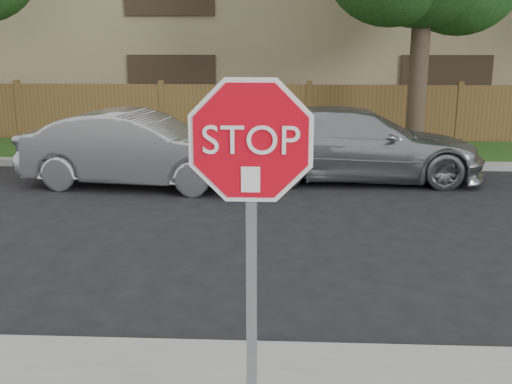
{
  "coord_description": "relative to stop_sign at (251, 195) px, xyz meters",
  "views": [
    {
      "loc": [
        -0.62,
        -4.87,
        2.69
      ],
      "look_at": [
        -0.81,
        -0.9,
        1.7
      ],
      "focal_mm": 42.0,
      "sensor_mm": 36.0,
      "label": 1
    }
  ],
  "objects": [
    {
      "name": "grass_strip",
      "position": [
        0.81,
        11.28,
        -1.77
      ],
      "size": [
        70.0,
        3.0,
        0.12
      ],
      "primitive_type": "cube",
      "color": "#1E4714",
      "rests_on": "ground"
    },
    {
      "name": "sedan_left",
      "position": [
        -2.61,
        7.77,
        -1.11
      ],
      "size": [
        4.51,
        2.03,
        1.44
      ],
      "primitive_type": "imported",
      "rotation": [
        0.0,
        0.0,
        1.45
      ],
      "color": "#A4A5A9",
      "rests_on": "ground"
    },
    {
      "name": "ground",
      "position": [
        0.81,
        1.48,
        -1.83
      ],
      "size": [
        90.0,
        90.0,
        0.0
      ],
      "primitive_type": "plane",
      "color": "black",
      "rests_on": "ground"
    },
    {
      "name": "sedan_right",
      "position": [
        1.61,
        8.54,
        -1.11
      ],
      "size": [
        4.99,
        2.04,
        1.45
      ],
      "primitive_type": "imported",
      "rotation": [
        0.0,
        0.0,
        1.57
      ],
      "color": "#9EA1A5",
      "rests_on": "ground"
    },
    {
      "name": "stop_sign",
      "position": [
        0.0,
        0.0,
        0.0
      ],
      "size": [
        1.01,
        0.13,
        2.55
      ],
      "color": "gray",
      "rests_on": "sidewalk_near"
    },
    {
      "name": "far_curb",
      "position": [
        0.81,
        9.63,
        -1.75
      ],
      "size": [
        70.0,
        0.3,
        0.15
      ],
      "primitive_type": "cube",
      "color": "gray",
      "rests_on": "ground"
    },
    {
      "name": "fence",
      "position": [
        0.81,
        12.88,
        -1.03
      ],
      "size": [
        70.0,
        0.12,
        1.6
      ],
      "primitive_type": "cube",
      "color": "brown",
      "rests_on": "ground"
    },
    {
      "name": "apartment_building",
      "position": [
        0.81,
        18.48,
        1.7
      ],
      "size": [
        35.2,
        9.2,
        7.2
      ],
      "color": "tan",
      "rests_on": "ground"
    }
  ]
}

